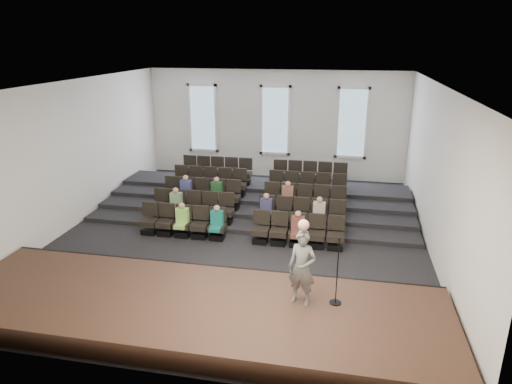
% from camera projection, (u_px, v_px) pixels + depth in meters
% --- Properties ---
extents(ground, '(14.00, 14.00, 0.00)m').
position_uv_depth(ground, '(243.00, 234.00, 15.54)').
color(ground, black).
rests_on(ground, ground).
extents(ceiling, '(12.00, 14.00, 0.02)m').
position_uv_depth(ceiling, '(241.00, 83.00, 13.94)').
color(ceiling, white).
rests_on(ceiling, ground).
extents(wall_back, '(12.00, 0.04, 5.00)m').
position_uv_depth(wall_back, '(275.00, 125.00, 21.27)').
color(wall_back, white).
rests_on(wall_back, ground).
extents(wall_front, '(12.00, 0.04, 5.00)m').
position_uv_depth(wall_front, '(156.00, 261.00, 8.22)').
color(wall_front, white).
rests_on(wall_front, ground).
extents(wall_left, '(0.04, 14.00, 5.00)m').
position_uv_depth(wall_left, '(73.00, 154.00, 15.85)').
color(wall_left, white).
rests_on(wall_left, ground).
extents(wall_right, '(0.04, 14.00, 5.00)m').
position_uv_depth(wall_right, '(438.00, 173.00, 13.64)').
color(wall_right, white).
rests_on(wall_right, ground).
extents(stage, '(11.80, 3.60, 0.50)m').
position_uv_depth(stage, '(195.00, 310.00, 10.72)').
color(stage, '#3E251A').
rests_on(stage, ground).
extents(stage_lip, '(11.80, 0.06, 0.52)m').
position_uv_depth(stage_lip, '(216.00, 274.00, 12.37)').
color(stage_lip, black).
rests_on(stage_lip, ground).
extents(risers, '(11.80, 4.80, 0.60)m').
position_uv_depth(risers, '(260.00, 198.00, 18.43)').
color(risers, black).
rests_on(risers, ground).
extents(seating_rows, '(6.80, 4.70, 1.67)m').
position_uv_depth(seating_rows, '(252.00, 200.00, 16.76)').
color(seating_rows, black).
rests_on(seating_rows, ground).
extents(windows, '(8.44, 0.10, 3.24)m').
position_uv_depth(windows, '(275.00, 121.00, 21.14)').
color(windows, white).
rests_on(windows, wall_back).
extents(audience, '(5.45, 2.64, 1.10)m').
position_uv_depth(audience, '(237.00, 206.00, 15.75)').
color(audience, '#92DA57').
rests_on(audience, seating_rows).
extents(speaker, '(0.74, 0.59, 1.79)m').
position_uv_depth(speaker, '(302.00, 268.00, 10.30)').
color(speaker, '#5D5B58').
rests_on(speaker, stage).
extents(mic_stand, '(0.28, 0.28, 1.65)m').
position_uv_depth(mic_stand, '(336.00, 284.00, 10.40)').
color(mic_stand, black).
rests_on(mic_stand, stage).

